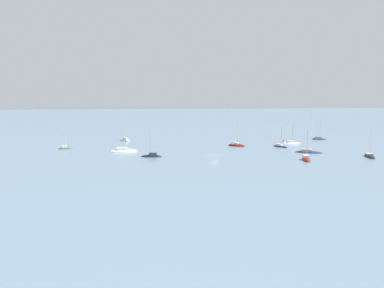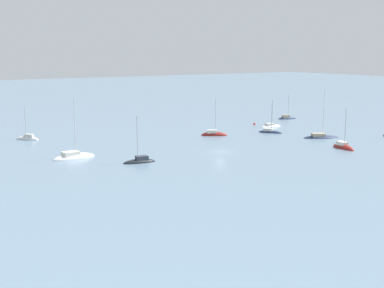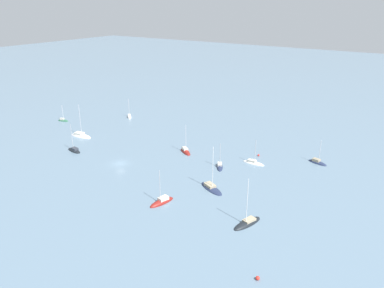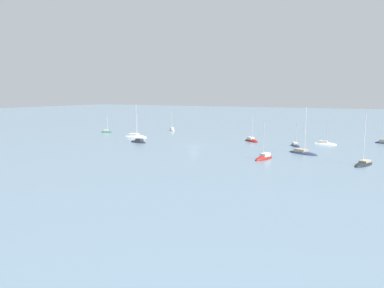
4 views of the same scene
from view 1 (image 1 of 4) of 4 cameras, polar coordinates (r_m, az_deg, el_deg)
name	(u,v)px [view 1 (image 1 of 4)]	position (r m, az deg, el deg)	size (l,w,h in m)	color
ground_plane	(215,155)	(111.88, 3.46, -1.72)	(600.00, 600.00, 0.00)	slate
sailboat_0	(65,148)	(130.72, -18.73, -0.65)	(4.75, 2.43, 7.05)	#2D6647
sailboat_1	(291,143)	(141.08, 14.91, 0.10)	(6.60, 2.06, 7.92)	white
sailboat_2	(125,141)	(145.86, -10.21, 0.50)	(5.01, 5.07, 8.48)	silver
sailboat_3	(237,146)	(131.22, 6.81, -0.26)	(6.32, 5.21, 9.86)	maroon
sailboat_4	(306,160)	(108.27, 17.01, -2.32)	(3.50, 7.03, 9.33)	maroon
sailboat_5	(124,151)	(119.92, -10.39, -1.12)	(8.75, 3.84, 12.38)	silver
sailboat_6	(319,139)	(156.71, 18.78, 0.72)	(6.08, 3.30, 7.81)	#232D4C
sailboat_7	(370,157)	(120.40, 25.45, -1.75)	(4.39, 8.07, 11.53)	black
sailboat_8	(309,152)	(121.82, 17.36, -1.20)	(8.69, 5.99, 12.08)	#232D4C
sailboat_9	(280,147)	(131.63, 13.31, -0.40)	(4.59, 6.07, 7.82)	#232D4C
sailboat_10	(152,156)	(109.45, -6.17, -1.89)	(6.37, 2.88, 9.35)	black
mooring_buoy_1	(283,141)	(146.08, 13.74, 0.48)	(0.62, 0.62, 0.62)	red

